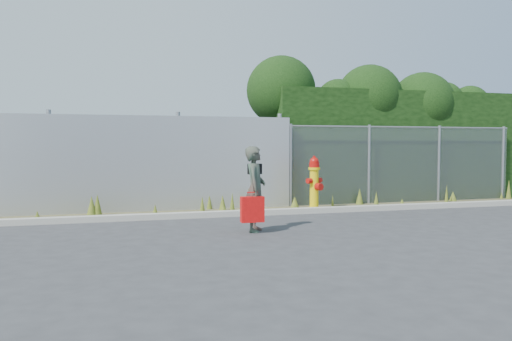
{
  "coord_description": "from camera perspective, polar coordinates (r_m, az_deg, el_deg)",
  "views": [
    {
      "loc": [
        -3.15,
        -8.58,
        1.54
      ],
      "look_at": [
        -0.3,
        1.4,
        1.0
      ],
      "focal_mm": 35.0,
      "sensor_mm": 36.0,
      "label": 1
    }
  ],
  "objects": [
    {
      "name": "ground",
      "position": [
        9.27,
        4.2,
        -6.6
      ],
      "size": [
        80.0,
        80.0,
        0.0
      ],
      "primitive_type": "plane",
      "color": "#333335",
      "rests_on": "ground"
    },
    {
      "name": "curb",
      "position": [
        10.95,
        0.94,
        -4.79
      ],
      "size": [
        16.0,
        0.22,
        0.12
      ],
      "primitive_type": "cube",
      "color": "#A19E92",
      "rests_on": "ground"
    },
    {
      "name": "weed_strip",
      "position": [
        11.5,
        -1.66,
        -4.19
      ],
      "size": [
        16.0,
        1.24,
        0.55
      ],
      "color": "brown",
      "rests_on": "ground"
    },
    {
      "name": "corrugated_fence",
      "position": [
        11.59,
        -16.41,
        0.7
      ],
      "size": [
        8.5,
        0.21,
        2.3
      ],
      "color": "#A6A9AD",
      "rests_on": "ground"
    },
    {
      "name": "chainlink_fence",
      "position": [
        13.75,
        16.62,
        0.74
      ],
      "size": [
        6.5,
        0.07,
        2.05
      ],
      "color": "gray",
      "rests_on": "ground"
    },
    {
      "name": "hedge",
      "position": [
        14.59,
        14.28,
        4.9
      ],
      "size": [
        7.93,
        2.06,
        3.91
      ],
      "color": "black",
      "rests_on": "ground"
    },
    {
      "name": "fire_hydrant",
      "position": [
        11.74,
        6.68,
        -1.53
      ],
      "size": [
        0.43,
        0.38,
        1.28
      ],
      "rotation": [
        0.0,
        0.0,
        0.38
      ],
      "color": "yellow",
      "rests_on": "ground"
    },
    {
      "name": "woman",
      "position": [
        8.82,
        -0.1,
        -2.12
      ],
      "size": [
        0.55,
        0.65,
        1.51
      ],
      "primitive_type": "imported",
      "rotation": [
        0.0,
        0.0,
        1.16
      ],
      "color": "#106A51",
      "rests_on": "ground"
    },
    {
      "name": "red_tote_bag",
      "position": [
        8.63,
        -0.42,
        -4.46
      ],
      "size": [
        0.4,
        0.15,
        0.53
      ],
      "rotation": [
        0.0,
        0.0,
        -0.0
      ],
      "color": "#B80B0A"
    },
    {
      "name": "black_shoulder_bag",
      "position": [
        8.96,
        -0.15,
        0.18
      ],
      "size": [
        0.25,
        0.11,
        0.19
      ],
      "rotation": [
        0.0,
        0.0,
        0.33
      ],
      "color": "black"
    }
  ]
}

